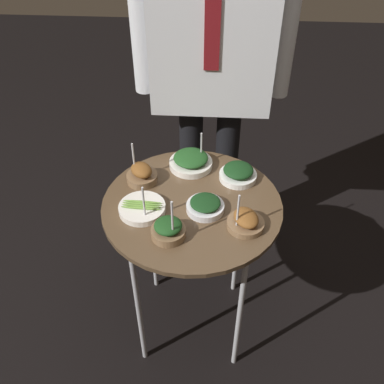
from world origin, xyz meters
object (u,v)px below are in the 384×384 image
serving_cart (192,215)px  waiter_figure (212,48)px  bowl_spinach_front_right (168,230)px  bowl_asparagus_center (142,208)px  bowl_spinach_mid_right (238,173)px  bowl_spinach_near_rim (205,206)px  bowl_roast_far_rim (142,174)px  bowl_spinach_front_left (191,161)px  bowl_roast_mid_left (246,221)px

serving_cart → waiter_figure: 0.65m
bowl_spinach_front_right → bowl_asparagus_center: size_ratio=1.06×
bowl_spinach_mid_right → bowl_spinach_front_right: (-0.23, -0.31, 0.00)m
bowl_spinach_near_rim → bowl_spinach_front_right: bowl_spinach_front_right is taller
serving_cart → bowl_spinach_near_rim: size_ratio=5.58×
bowl_roast_far_rim → bowl_spinach_front_left: bearing=30.0°
bowl_spinach_front_right → bowl_spinach_near_rim: bearing=48.8°
bowl_roast_far_rim → bowl_asparagus_center: bearing=-81.2°
bowl_spinach_near_rim → bowl_roast_far_rim: (-0.24, 0.14, 0.01)m
bowl_spinach_front_left → bowl_roast_far_rim: bearing=-150.0°
serving_cart → bowl_spinach_mid_right: bearing=42.3°
waiter_figure → bowl_roast_far_rim: bearing=-120.9°
bowl_asparagus_center → bowl_spinach_front_left: 0.30m
bowl_spinach_front_right → bowl_roast_mid_left: 0.25m
bowl_spinach_near_rim → bowl_spinach_front_left: (-0.07, 0.24, 0.01)m
bowl_spinach_near_rim → bowl_roast_mid_left: size_ratio=0.87×
bowl_spinach_mid_right → bowl_spinach_front_left: bowl_spinach_front_left is taller
bowl_spinach_front_left → waiter_figure: (0.06, 0.30, 0.32)m
bowl_spinach_front_right → waiter_figure: size_ratio=0.10×
serving_cart → waiter_figure: waiter_figure is taller
bowl_spinach_near_rim → bowl_roast_far_rim: bearing=149.2°
waiter_figure → bowl_spinach_front_left: bearing=-102.1°
bowl_asparagus_center → waiter_figure: (0.21, 0.56, 0.33)m
bowl_roast_mid_left → bowl_spinach_front_left: bowl_roast_mid_left is taller
bowl_spinach_front_right → bowl_roast_far_rim: bowl_spinach_front_right is taller
waiter_figure → bowl_spinach_mid_right: bearing=-72.1°
bowl_spinach_front_right → bowl_asparagus_center: (-0.10, 0.11, -0.01)m
bowl_spinach_front_right → bowl_roast_far_rim: size_ratio=1.10×
bowl_spinach_near_rim → bowl_spinach_front_left: size_ratio=0.79×
bowl_spinach_near_rim → waiter_figure: bearing=90.2°
bowl_spinach_near_rim → bowl_spinach_front_right: (-0.11, -0.13, 0.01)m
bowl_spinach_near_rim → bowl_spinach_front_left: 0.25m
serving_cart → bowl_roast_far_rim: bearing=150.3°
bowl_asparagus_center → bowl_spinach_front_left: size_ratio=0.97×
bowl_asparagus_center → bowl_roast_far_rim: 0.16m
bowl_roast_far_rim → bowl_roast_mid_left: bearing=-29.7°
bowl_spinach_front_right → bowl_roast_mid_left: (0.25, 0.06, -0.00)m
waiter_figure → serving_cart: bearing=-95.1°
bowl_spinach_front_right → bowl_spinach_front_left: bowl_spinach_front_right is taller
bowl_spinach_mid_right → bowl_roast_far_rim: bearing=-173.9°
bowl_spinach_front_right → bowl_roast_far_rim: (-0.13, 0.27, 0.00)m
bowl_spinach_front_left → bowl_asparagus_center: bearing=-119.6°
bowl_spinach_mid_right → bowl_spinach_near_rim: 0.21m
bowl_spinach_front_left → waiter_figure: waiter_figure is taller
waiter_figure → bowl_roast_mid_left: bearing=-77.4°
bowl_asparagus_center → bowl_spinach_front_left: bowl_asparagus_center is taller
bowl_asparagus_center → waiter_figure: waiter_figure is taller
bowl_spinach_near_rim → serving_cart: bearing=144.9°
bowl_spinach_near_rim → bowl_roast_far_rim: size_ratio=0.84×
bowl_spinach_front_right → bowl_roast_mid_left: size_ratio=1.15×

